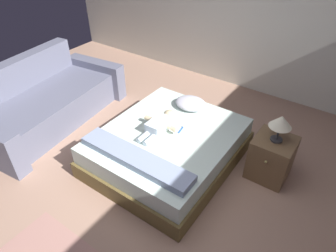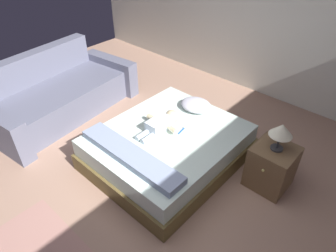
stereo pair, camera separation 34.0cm
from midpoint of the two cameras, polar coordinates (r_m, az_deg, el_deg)
The scene contains 10 objects.
ground_plane at distance 3.30m, azimuth -6.58°, elevation -14.61°, with size 8.00×8.00×0.00m, color tan.
wall_behind_bed at distance 4.85m, azimuth 17.50°, elevation 21.12°, with size 8.00×0.12×2.78m, color silver.
bed at distance 3.60m, azimuth -2.71°, elevation -4.17°, with size 1.48×1.74×0.43m.
pillow at distance 3.88m, azimuth 1.86°, elevation 4.28°, with size 0.41×0.34×0.12m.
baby at distance 3.49m, azimuth -4.19°, elevation 0.31°, with size 0.46×0.62×0.16m.
toothbrush at distance 3.50m, azimuth -0.21°, elevation -0.71°, with size 0.04×0.15×0.02m.
couch at distance 4.69m, azimuth -24.31°, elevation 4.12°, with size 1.32×2.26×0.87m.
nightstand at distance 3.53m, azimuth 16.50°, elevation -5.93°, with size 0.43×0.46×0.52m.
lamp at distance 3.23m, azimuth 17.99°, elevation 0.55°, with size 0.24×0.24×0.31m.
blanket at distance 3.11m, azimuth -9.39°, elevation -6.25°, with size 1.33×0.25×0.08m.
Camera 1 is at (1.35, -1.57, 2.56)m, focal length 31.95 mm.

